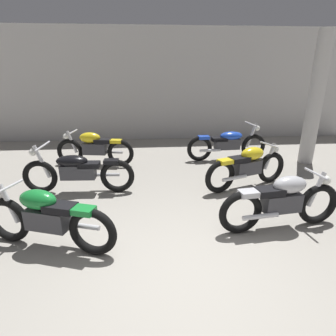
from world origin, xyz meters
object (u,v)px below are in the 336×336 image
(support_pillar, at_px, (315,100))
(motorcycle_right_row_0, at_px, (282,201))
(motorcycle_right_row_2, at_px, (228,143))
(motorcycle_left_row_1, at_px, (78,171))
(motorcycle_left_row_0, at_px, (47,217))
(motorcycle_right_row_1, at_px, (248,166))
(motorcycle_left_row_2, at_px, (94,148))

(support_pillar, height_order, motorcycle_right_row_0, support_pillar)
(support_pillar, distance_m, motorcycle_right_row_0, 3.91)
(motorcycle_right_row_2, bearing_deg, motorcycle_right_row_0, -92.46)
(motorcycle_left_row_1, bearing_deg, motorcycle_left_row_0, -90.02)
(motorcycle_left_row_0, height_order, motorcycle_right_row_1, same)
(support_pillar, height_order, motorcycle_left_row_0, support_pillar)
(motorcycle_right_row_1, height_order, motorcycle_right_row_2, motorcycle_right_row_2)
(support_pillar, xyz_separation_m, motorcycle_right_row_2, (-2.00, 0.37, -1.15))
(motorcycle_right_row_0, xyz_separation_m, motorcycle_right_row_1, (0.03, 1.58, 0.00))
(motorcycle_left_row_0, bearing_deg, motorcycle_right_row_2, 46.26)
(motorcycle_right_row_0, height_order, motorcycle_right_row_1, same)
(support_pillar, relative_size, motorcycle_left_row_2, 1.63)
(motorcycle_left_row_2, height_order, motorcycle_right_row_2, motorcycle_right_row_2)
(motorcycle_left_row_2, bearing_deg, motorcycle_right_row_0, -44.52)
(motorcycle_left_row_2, bearing_deg, motorcycle_right_row_2, 3.00)
(motorcycle_right_row_1, bearing_deg, support_pillar, 35.04)
(motorcycle_left_row_0, bearing_deg, motorcycle_left_row_2, 89.23)
(motorcycle_left_row_0, bearing_deg, support_pillar, 30.85)
(motorcycle_left_row_2, relative_size, motorcycle_right_row_0, 1.00)
(motorcycle_right_row_1, bearing_deg, motorcycle_right_row_0, -91.24)
(motorcycle_left_row_0, bearing_deg, motorcycle_left_row_1, 89.98)
(support_pillar, bearing_deg, motorcycle_left_row_2, 177.98)
(support_pillar, height_order, motorcycle_right_row_1, support_pillar)
(support_pillar, xyz_separation_m, motorcycle_left_row_2, (-5.46, 0.19, -1.14))
(motorcycle_right_row_1, relative_size, motorcycle_right_row_2, 0.87)
(motorcycle_left_row_2, bearing_deg, motorcycle_left_row_1, -91.60)
(motorcycle_right_row_2, bearing_deg, motorcycle_left_row_1, -152.27)
(motorcycle_right_row_0, bearing_deg, motorcycle_right_row_2, 87.54)
(support_pillar, xyz_separation_m, motorcycle_right_row_0, (-2.15, -3.06, -1.14))
(motorcycle_left_row_0, height_order, motorcycle_right_row_0, same)
(motorcycle_left_row_1, bearing_deg, motorcycle_left_row_2, 88.40)
(motorcycle_left_row_1, xyz_separation_m, motorcycle_left_row_2, (0.05, 1.66, 0.01))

